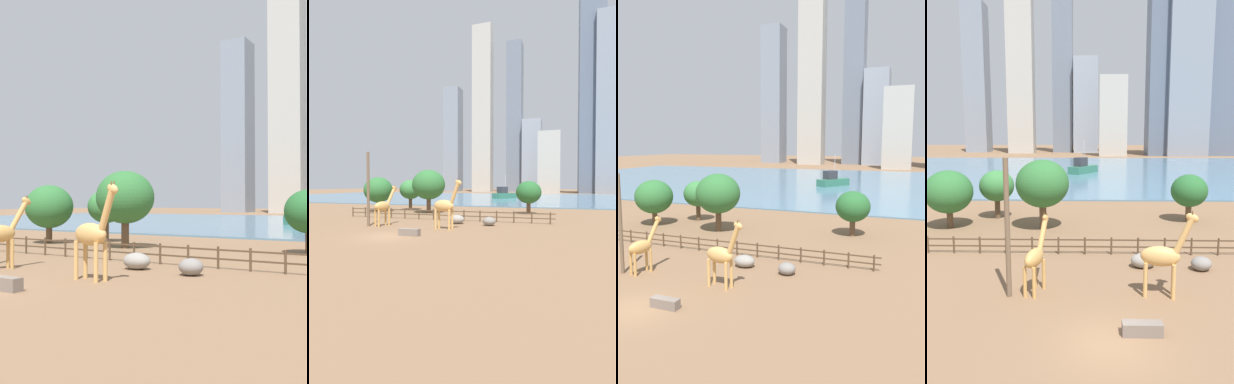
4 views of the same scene
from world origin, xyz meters
TOP-DOWN VIEW (x-y plane):
  - giraffe_tall at (-3.91, 5.30)m, footprint 1.35×3.06m
  - giraffe_companion at (3.13, 4.88)m, footprint 3.13×1.22m
  - boulder_near_fence at (6.45, 8.92)m, footprint 1.33×1.21m
  - boulder_by_pole at (2.72, 9.35)m, footprint 1.68×1.28m
  - feeding_trough at (1.49, 0.80)m, footprint 1.80×0.60m
  - enclosure_fence at (-0.11, 12.00)m, footprint 26.12×0.14m
  - tree_center_broad at (-10.64, 23.82)m, footprint 3.62×3.62m
  - tree_right_tall at (-14.17, 19.65)m, footprint 4.51×4.51m
  - tree_left_small at (-5.28, 19.49)m, footprint 4.94×4.94m
  - boat_ferry at (-2.53, 67.68)m, footprint 6.60×8.30m
  - skyline_block_right at (-54.78, 167.43)m, footprint 10.16×11.13m
  - skyline_tower_short at (-32.07, 157.88)m, footprint 11.48×8.63m

SIDE VIEW (x-z plane):
  - feeding_trough at x=1.49m, z-range 0.00..0.60m
  - boulder_near_fence at x=6.45m, z-range 0.00..0.91m
  - boulder_by_pole at x=2.72m, z-range 0.00..0.96m
  - enclosure_fence at x=-0.11m, z-range 0.11..1.41m
  - boat_ferry at x=-2.53m, z-range -2.19..4.98m
  - giraffe_tall at x=-3.91m, z-range -0.10..4.22m
  - giraffe_companion at x=3.13m, z-range -0.17..4.76m
  - tree_center_broad at x=-10.64m, z-range 0.88..5.97m
  - tree_right_tall at x=-14.17m, z-range 0.70..6.18m
  - tree_left_small at x=-5.28m, z-range 1.00..7.52m
  - skyline_block_right at x=-54.78m, z-range 0.00..68.25m
  - skyline_tower_short at x=-32.07m, z-range 0.00..100.65m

